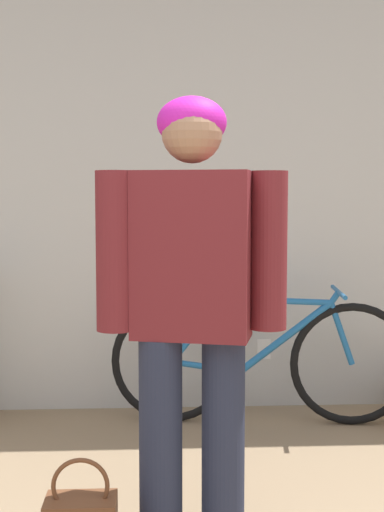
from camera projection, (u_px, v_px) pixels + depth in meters
name	position (u px, v px, depth m)	size (l,w,h in m)	color
wall_back	(172.00, 191.00, 4.21)	(8.00, 0.07, 2.60)	silver
person	(192.00, 294.00, 2.49)	(0.67, 0.29, 1.62)	#23283D
bicycle	(261.00, 359.00, 3.97)	(1.68, 0.46, 0.76)	black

